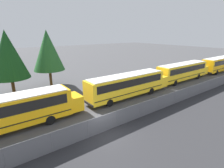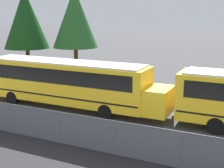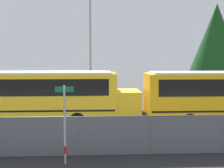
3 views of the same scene
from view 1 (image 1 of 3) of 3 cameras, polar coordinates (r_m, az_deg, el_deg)
name	(u,v)px [view 1 (image 1 of 3)]	position (r m, az deg, el deg)	size (l,w,h in m)	color
ground_plane	(103,132)	(16.32, -2.90, -15.34)	(200.00, 200.00, 0.00)	#424244
fence	(103,124)	(15.89, -2.94, -12.76)	(124.95, 0.07, 1.65)	#9EA0A5
school_bus_3	(6,112)	(18.17, -31.36, -7.73)	(13.50, 2.50, 3.21)	#EDA80F
school_bus_4	(128,84)	(23.76, 5.41, 0.08)	(13.50, 2.50, 3.21)	yellow
school_bus_5	(184,70)	(34.56, 22.32, 4.14)	(13.50, 2.50, 3.21)	yellow
school_bus_6	(221,63)	(46.74, 31.92, 5.84)	(13.50, 2.50, 3.21)	#EDA80F
tree_0	(48,50)	(30.05, -20.22, 10.24)	(4.89, 4.89, 9.00)	#51381E
tree_1	(8,55)	(27.76, -30.86, 8.19)	(5.04, 5.04, 8.96)	#51381E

